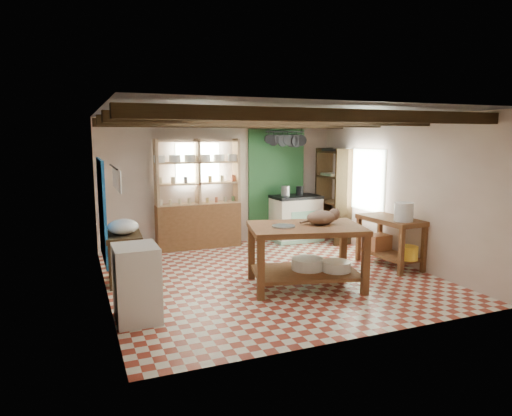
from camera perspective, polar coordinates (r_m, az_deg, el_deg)
name	(u,v)px	position (r m, az deg, el deg)	size (l,w,h in m)	color
floor	(269,277)	(7.49, 1.64, -8.56)	(5.00, 5.00, 0.02)	maroon
ceiling	(270,113)	(7.16, 1.73, 11.80)	(5.00, 5.00, 0.02)	#444448
wall_back	(221,182)	(9.54, -4.37, 3.22)	(5.00, 0.04, 2.60)	beige
wall_front	(362,224)	(5.05, 13.16, -2.01)	(5.00, 0.04, 2.60)	beige
wall_left	(103,205)	(6.62, -18.55, 0.31)	(0.04, 5.00, 2.60)	beige
wall_right	(398,190)	(8.52, 17.28, 2.18)	(0.04, 5.00, 2.60)	beige
ceiling_beams	(270,121)	(7.15, 1.72, 10.84)	(5.00, 3.80, 0.15)	#322211
blue_wall_patch	(102,210)	(7.54, -18.69, -0.24)	(0.04, 1.40, 1.60)	#165CAA
green_wall_patch	(276,183)	(9.96, 2.56, 3.19)	(1.30, 0.04, 2.30)	#215329
window_back	(198,164)	(9.35, -7.30, 5.53)	(0.90, 0.02, 0.80)	beige
window_right	(364,180)	(9.29, 13.32, 3.48)	(0.02, 1.30, 1.20)	beige
utensil_rail	(114,178)	(5.38, -17.35, 3.64)	(0.06, 0.90, 0.28)	black
pot_rack	(285,140)	(9.53, 3.66, 8.53)	(0.86, 0.12, 0.36)	black
shelving_unit	(198,194)	(9.22, -7.25, 1.74)	(1.70, 0.34, 2.20)	tan
tall_rack	(333,195)	(9.88, 9.62, 1.57)	(0.40, 0.86, 2.00)	#322211
work_table	(305,256)	(6.90, 6.20, -6.00)	(1.65, 1.10, 0.93)	brown
stove	(295,218)	(9.91, 4.95, -1.27)	(1.01, 0.68, 0.99)	white
prep_table	(124,258)	(7.34, -16.12, -6.07)	(0.52, 0.76, 0.77)	#322211
white_cabinet	(137,283)	(5.82, -14.70, -9.08)	(0.52, 0.62, 0.94)	silver
right_counter	(390,242)	(8.27, 16.37, -4.09)	(0.60, 1.20, 0.86)	brown
cat	(321,218)	(6.89, 8.19, -1.19)	(0.46, 0.35, 0.21)	#916C54
steel_tray	(284,226)	(6.67, 3.46, -2.29)	(0.34, 0.34, 0.02)	#A9AAB1
basin_large	(308,264)	(7.00, 6.48, -6.94)	(0.49, 0.49, 0.17)	silver
basin_small	(336,266)	(6.97, 10.00, -7.17)	(0.43, 0.43, 0.15)	silver
kettle_left	(285,191)	(9.71, 3.71, 2.14)	(0.19, 0.19, 0.22)	#A9AAB1
kettle_right	(300,191)	(9.88, 5.51, 2.16)	(0.16, 0.16, 0.20)	black
enamel_bowl	(123,227)	(7.24, -16.29, -2.25)	(0.46, 0.46, 0.23)	silver
white_bucket	(404,212)	(7.88, 17.98, -0.47)	(0.31, 0.31, 0.31)	silver
wicker_basket	(378,242)	(8.50, 15.00, -4.13)	(0.39, 0.31, 0.27)	#AE6D46
yellow_tub	(408,253)	(7.97, 18.51, -5.33)	(0.31, 0.31, 0.23)	yellow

